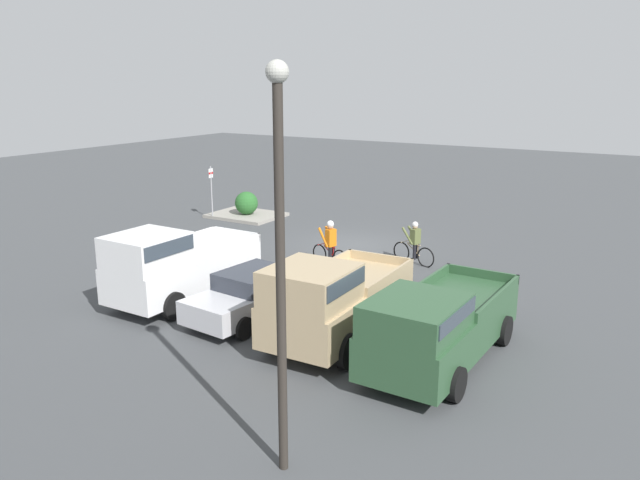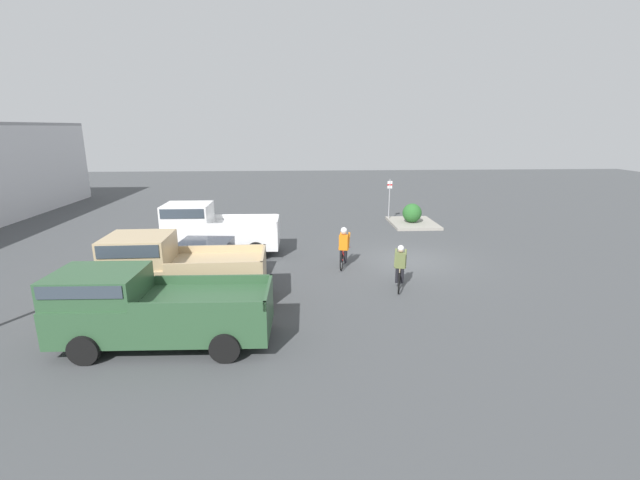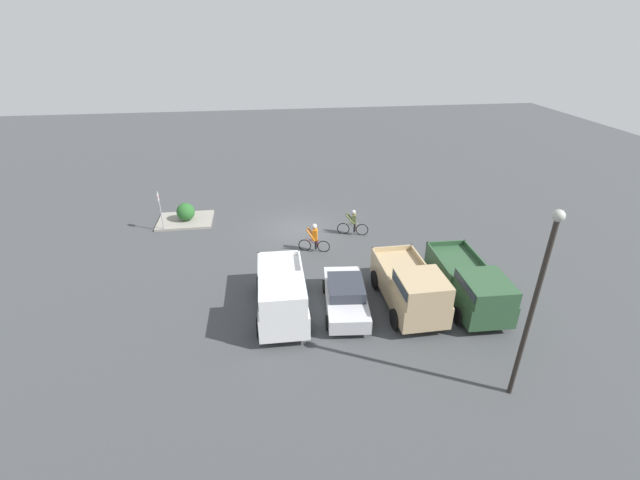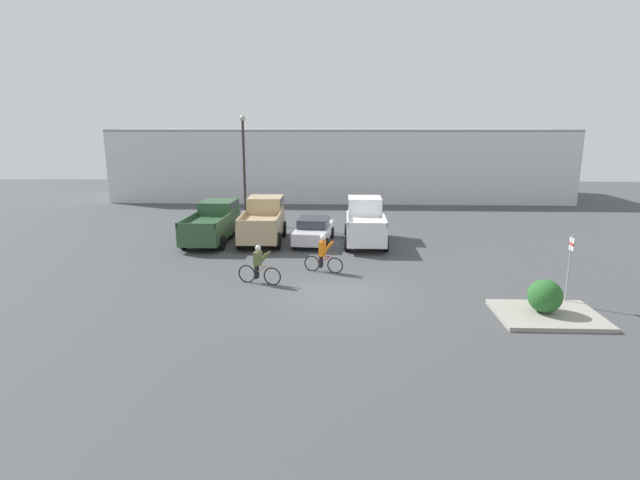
{
  "view_description": "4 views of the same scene",
  "coord_description": "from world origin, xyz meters",
  "px_view_note": "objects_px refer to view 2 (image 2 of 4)",
  "views": [
    {
      "loc": [
        -11.61,
        21.82,
        6.63
      ],
      "look_at": [
        -0.83,
        3.9,
        1.2
      ],
      "focal_mm": 35.0,
      "sensor_mm": 36.0,
      "label": 1
    },
    {
      "loc": [
        -17.64,
        4.86,
        5.67
      ],
      "look_at": [
        -0.83,
        3.9,
        1.2
      ],
      "focal_mm": 24.0,
      "sensor_mm": 36.0,
      "label": 2
    },
    {
      "loc": [
        1.88,
        23.73,
        11.55
      ],
      "look_at": [
        -0.83,
        3.9,
        1.2
      ],
      "focal_mm": 24.0,
      "sensor_mm": 36.0,
      "label": 3
    },
    {
      "loc": [
        0.05,
        -18.15,
        6.29
      ],
      "look_at": [
        -0.83,
        3.9,
        1.2
      ],
      "focal_mm": 28.0,
      "sensor_mm": 36.0,
      "label": 4
    }
  ],
  "objects_px": {
    "pickup_truck_1": "(175,268)",
    "cyclist_1": "(400,267)",
    "sedan_0": "(207,257)",
    "pickup_truck_2": "(213,229)",
    "pickup_truck_0": "(149,307)",
    "fire_lane_sign": "(389,196)",
    "cyclist_0": "(344,246)",
    "shrub": "(412,213)"
  },
  "relations": [
    {
      "from": "pickup_truck_1",
      "to": "shrub",
      "type": "height_order",
      "value": "pickup_truck_1"
    },
    {
      "from": "pickup_truck_2",
      "to": "sedan_0",
      "type": "bearing_deg",
      "value": -175.04
    },
    {
      "from": "cyclist_1",
      "to": "fire_lane_sign",
      "type": "bearing_deg",
      "value": -10.18
    },
    {
      "from": "fire_lane_sign",
      "to": "shrub",
      "type": "xyz_separation_m",
      "value": [
        -1.21,
        -1.14,
        -0.83
      ]
    },
    {
      "from": "pickup_truck_0",
      "to": "cyclist_1",
      "type": "distance_m",
      "value": 8.51
    },
    {
      "from": "pickup_truck_2",
      "to": "cyclist_0",
      "type": "bearing_deg",
      "value": -110.12
    },
    {
      "from": "cyclist_0",
      "to": "pickup_truck_1",
      "type": "bearing_deg",
      "value": 120.58
    },
    {
      "from": "pickup_truck_0",
      "to": "fire_lane_sign",
      "type": "bearing_deg",
      "value": -32.63
    },
    {
      "from": "pickup_truck_2",
      "to": "cyclist_1",
      "type": "xyz_separation_m",
      "value": [
        -4.65,
        -7.5,
        -0.41
      ]
    },
    {
      "from": "sedan_0",
      "to": "pickup_truck_1",
      "type": "bearing_deg",
      "value": 171.01
    },
    {
      "from": "cyclist_1",
      "to": "cyclist_0",
      "type": "bearing_deg",
      "value": 34.62
    },
    {
      "from": "fire_lane_sign",
      "to": "pickup_truck_2",
      "type": "bearing_deg",
      "value": 125.16
    },
    {
      "from": "pickup_truck_2",
      "to": "shrub",
      "type": "distance_m",
      "value": 12.02
    },
    {
      "from": "pickup_truck_1",
      "to": "pickup_truck_2",
      "type": "xyz_separation_m",
      "value": [
        5.61,
        -0.2,
        -0.0
      ]
    },
    {
      "from": "pickup_truck_1",
      "to": "cyclist_1",
      "type": "xyz_separation_m",
      "value": [
        0.96,
        -7.7,
        -0.41
      ]
    },
    {
      "from": "pickup_truck_0",
      "to": "cyclist_0",
      "type": "relative_size",
      "value": 3.24
    },
    {
      "from": "pickup_truck_2",
      "to": "cyclist_0",
      "type": "relative_size",
      "value": 2.94
    },
    {
      "from": "pickup_truck_1",
      "to": "fire_lane_sign",
      "type": "height_order",
      "value": "fire_lane_sign"
    },
    {
      "from": "cyclist_1",
      "to": "shrub",
      "type": "height_order",
      "value": "cyclist_1"
    },
    {
      "from": "sedan_0",
      "to": "cyclist_0",
      "type": "relative_size",
      "value": 2.57
    },
    {
      "from": "pickup_truck_0",
      "to": "cyclist_0",
      "type": "height_order",
      "value": "pickup_truck_0"
    },
    {
      "from": "sedan_0",
      "to": "pickup_truck_0",
      "type": "bearing_deg",
      "value": 176.12
    },
    {
      "from": "cyclist_1",
      "to": "shrub",
      "type": "distance_m",
      "value": 10.64
    },
    {
      "from": "cyclist_0",
      "to": "cyclist_1",
      "type": "height_order",
      "value": "cyclist_0"
    },
    {
      "from": "cyclist_1",
      "to": "fire_lane_sign",
      "type": "relative_size",
      "value": 0.71
    },
    {
      "from": "pickup_truck_1",
      "to": "fire_lane_sign",
      "type": "distance_m",
      "value": 15.72
    },
    {
      "from": "pickup_truck_2",
      "to": "cyclist_1",
      "type": "distance_m",
      "value": 8.83
    },
    {
      "from": "fire_lane_sign",
      "to": "shrub",
      "type": "height_order",
      "value": "fire_lane_sign"
    },
    {
      "from": "pickup_truck_2",
      "to": "shrub",
      "type": "xyz_separation_m",
      "value": [
        5.51,
        -10.67,
        -0.48
      ]
    },
    {
      "from": "pickup_truck_0",
      "to": "pickup_truck_1",
      "type": "height_order",
      "value": "pickup_truck_1"
    },
    {
      "from": "pickup_truck_1",
      "to": "cyclist_0",
      "type": "distance_m",
      "value": 6.91
    },
    {
      "from": "pickup_truck_0",
      "to": "shrub",
      "type": "bearing_deg",
      "value": -37.88
    },
    {
      "from": "cyclist_0",
      "to": "shrub",
      "type": "bearing_deg",
      "value": -32.97
    },
    {
      "from": "pickup_truck_1",
      "to": "pickup_truck_0",
      "type": "bearing_deg",
      "value": -178.66
    },
    {
      "from": "sedan_0",
      "to": "pickup_truck_2",
      "type": "bearing_deg",
      "value": 4.96
    },
    {
      "from": "pickup_truck_0",
      "to": "cyclist_1",
      "type": "height_order",
      "value": "pickup_truck_0"
    },
    {
      "from": "pickup_truck_1",
      "to": "cyclist_0",
      "type": "bearing_deg",
      "value": -59.42
    },
    {
      "from": "pickup_truck_2",
      "to": "cyclist_0",
      "type": "height_order",
      "value": "pickup_truck_2"
    },
    {
      "from": "pickup_truck_1",
      "to": "cyclist_1",
      "type": "height_order",
      "value": "pickup_truck_1"
    },
    {
      "from": "cyclist_0",
      "to": "pickup_truck_2",
      "type": "bearing_deg",
      "value": 69.88
    },
    {
      "from": "sedan_0",
      "to": "fire_lane_sign",
      "type": "bearing_deg",
      "value": -44.31
    },
    {
      "from": "sedan_0",
      "to": "cyclist_1",
      "type": "bearing_deg",
      "value": -104.26
    }
  ]
}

